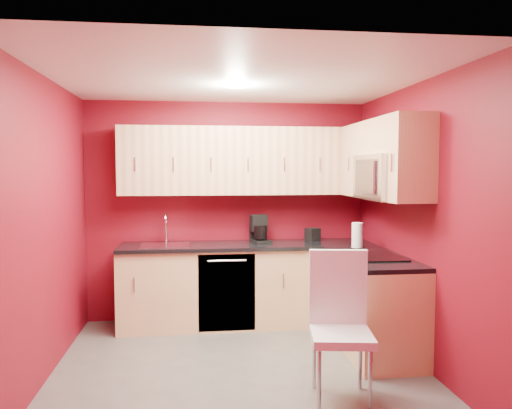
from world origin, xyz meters
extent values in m
plane|color=#55524F|center=(0.00, 0.00, 0.00)|extent=(3.20, 3.20, 0.00)
plane|color=white|center=(0.00, 0.00, 2.50)|extent=(3.20, 3.20, 0.00)
plane|color=maroon|center=(0.00, 1.50, 1.25)|extent=(3.20, 0.00, 3.20)
plane|color=maroon|center=(0.00, -1.50, 1.25)|extent=(3.20, 0.00, 3.20)
plane|color=maroon|center=(-1.60, 0.00, 1.25)|extent=(0.00, 3.00, 3.00)
plane|color=maroon|center=(1.60, 0.00, 1.25)|extent=(0.00, 3.00, 3.00)
cube|color=#DBBC7D|center=(0.20, 1.20, 0.43)|extent=(2.80, 0.60, 0.87)
cube|color=#DBBC7D|center=(1.30, 0.25, 0.43)|extent=(0.60, 1.30, 0.87)
cube|color=black|center=(0.20, 1.19, 0.89)|extent=(2.80, 0.63, 0.04)
cube|color=black|center=(1.29, 0.23, 0.89)|extent=(0.63, 1.27, 0.04)
cube|color=#D9AB7B|center=(0.20, 1.32, 1.83)|extent=(2.80, 0.35, 0.75)
cube|color=#D9AB7B|center=(1.43, 0.86, 1.83)|extent=(0.35, 0.57, 0.75)
cube|color=#D9AB7B|center=(1.43, -0.29, 1.83)|extent=(0.35, 0.22, 0.75)
cube|color=#D9AB7B|center=(1.43, 0.20, 2.04)|extent=(0.35, 0.76, 0.33)
cube|color=silver|center=(1.40, 0.20, 1.66)|extent=(0.40, 0.76, 0.42)
cube|color=black|center=(1.21, 0.20, 1.66)|extent=(0.02, 0.62, 0.33)
cylinder|color=silver|center=(1.19, -0.03, 1.66)|extent=(0.02, 0.02, 0.29)
cube|color=black|center=(1.28, 0.20, 0.92)|extent=(0.50, 0.55, 0.01)
cube|color=silver|center=(-0.70, 1.18, 0.91)|extent=(0.52, 0.42, 0.02)
cylinder|color=silver|center=(-0.70, 1.38, 1.04)|extent=(0.02, 0.02, 0.26)
torus|color=silver|center=(-0.70, 1.31, 1.17)|extent=(0.02, 0.16, 0.16)
cylinder|color=silver|center=(-0.70, 1.24, 1.11)|extent=(0.02, 0.02, 0.12)
cube|color=black|center=(-0.05, 0.91, 0.43)|extent=(0.60, 0.02, 0.82)
cylinder|color=white|center=(0.00, 0.30, 2.48)|extent=(0.20, 0.20, 0.01)
camera|label=1|loc=(-0.37, -4.26, 1.73)|focal=35.00mm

